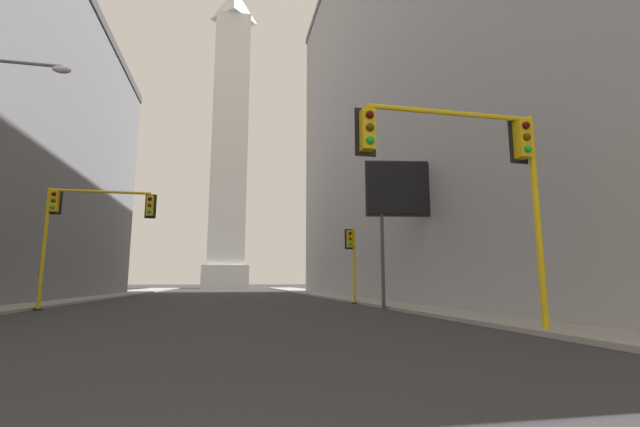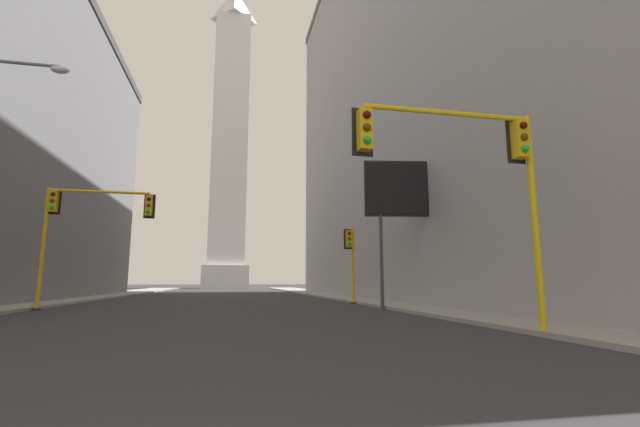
{
  "view_description": "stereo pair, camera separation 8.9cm",
  "coord_description": "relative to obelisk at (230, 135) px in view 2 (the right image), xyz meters",
  "views": [
    {
      "loc": [
        0.72,
        -1.64,
        1.43
      ],
      "look_at": [
        16.35,
        72.21,
        13.41
      ],
      "focal_mm": 24.0,
      "sensor_mm": 36.0,
      "label": 1
    },
    {
      "loc": [
        0.81,
        -1.66,
        1.43
      ],
      "look_at": [
        16.35,
        72.21,
        13.41
      ],
      "focal_mm": 24.0,
      "sensor_mm": 36.0,
      "label": 2
    }
  ],
  "objects": [
    {
      "name": "sidewalk_left",
      "position": [
        -11.24,
        -58.52,
        -33.38
      ],
      "size": [
        5.0,
        109.72,
        0.15
      ],
      "primitive_type": "cube",
      "color": "gray",
      "rests_on": "ground_plane"
    },
    {
      "name": "sidewalk_right",
      "position": [
        11.24,
        -58.52,
        -33.38
      ],
      "size": [
        5.0,
        109.72,
        0.15
      ],
      "primitive_type": "cube",
      "color": "gray",
      "rests_on": "ground_plane"
    },
    {
      "name": "building_right",
      "position": [
        24.85,
        -61.63,
        -14.51
      ],
      "size": [
        27.66,
        55.39,
        37.88
      ],
      "color": "#9E9EA0",
      "rests_on": "ground_plane"
    },
    {
      "name": "obelisk",
      "position": [
        0.0,
        0.0,
        0.0
      ],
      "size": [
        9.47,
        9.47,
        69.27
      ],
      "color": "silver",
      "rests_on": "ground_plane"
    },
    {
      "name": "traffic_light_near_right",
      "position": [
        7.3,
        -82.9,
        -28.79
      ],
      "size": [
        5.37,
        0.51,
        6.1
      ],
      "color": "yellow",
      "rests_on": "ground_plane"
    },
    {
      "name": "traffic_light_mid_left",
      "position": [
        -6.75,
        -69.01,
        -28.7
      ],
      "size": [
        5.43,
        0.5,
        6.22
      ],
      "color": "yellow",
      "rests_on": "ground_plane"
    },
    {
      "name": "traffic_light_mid_right",
      "position": [
        8.5,
        -66.32,
        -30.25
      ],
      "size": [
        0.77,
        0.51,
        4.86
      ],
      "color": "yellow",
      "rests_on": "ground_plane"
    },
    {
      "name": "billboard_sign",
      "position": [
        10.28,
        -72.01,
        -27.31
      ],
      "size": [
        5.04,
        1.05,
        7.9
      ],
      "color": "#3F3F42",
      "rests_on": "ground_plane"
    }
  ]
}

